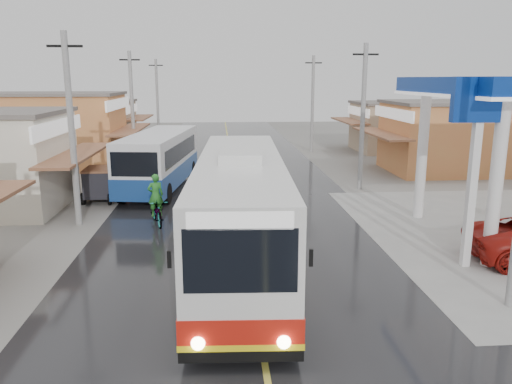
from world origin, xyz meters
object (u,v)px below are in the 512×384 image
coach_bus (241,211)px  second_bus (160,160)px  tricycle_near (99,182)px  cyclist (157,208)px

coach_bus → second_bus: (-4.01, 12.20, -0.21)m
coach_bus → tricycle_near: size_ratio=5.68×
second_bus → cyclist: (0.64, -7.04, -0.97)m
cyclist → tricycle_near: 5.61m
coach_bus → cyclist: coach_bus is taller
coach_bus → second_bus: bearing=110.7°
coach_bus → tricycle_near: bearing=127.7°
cyclist → coach_bus: bearing=-73.1°
cyclist → tricycle_near: bearing=111.1°
second_bus → cyclist: size_ratio=4.35×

